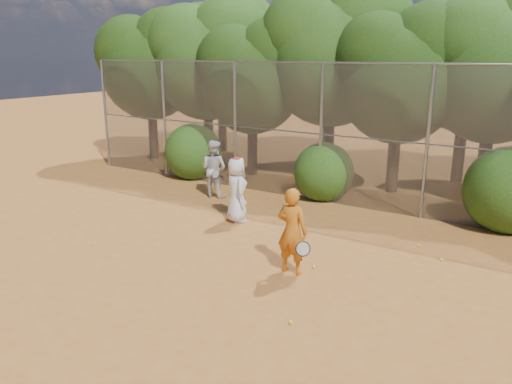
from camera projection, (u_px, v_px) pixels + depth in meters
The scene contains 21 objects.
ground at pixel (230, 285), 9.49m from camera, with size 80.00×80.00×0.00m, color #A85F25.
fence_back at pixel (350, 135), 13.88m from camera, with size 20.05×0.09×4.03m.
tree_0 at pixel (151, 61), 19.82m from camera, with size 4.38×3.81×6.00m.
tree_1 at pixel (209, 55), 18.88m from camera, with size 4.64×4.03×6.35m.
tree_2 at pixel (254, 73), 17.18m from camera, with size 3.99×3.47×5.47m.
tree_3 at pixel (334, 48), 16.49m from camera, with size 4.89×4.26×6.70m.
tree_4 at pixel (402, 70), 14.89m from camera, with size 4.19×3.64×5.73m.
tree_5 at pixel (499, 60), 14.18m from camera, with size 4.51×3.92×6.17m.
tree_9 at pixel (223, 51), 21.22m from camera, with size 4.83×4.20×6.62m.
tree_10 at pixel (334, 42), 18.74m from camera, with size 5.15×4.48×7.06m.
tree_11 at pixel (472, 56), 15.97m from camera, with size 4.64×4.03×6.35m.
bush_0 at pixel (193, 149), 17.43m from camera, with size 2.00×2.00×2.00m, color #224611.
bush_1 at pixel (324, 169), 14.89m from camera, with size 1.80×1.80×1.80m, color #224611.
bush_2 at pixel (510, 186), 12.27m from camera, with size 2.20×2.20×2.20m, color #224611.
player_yellow at pixel (292, 231), 9.81m from camera, with size 0.82×0.56×1.76m.
player_teen at pixel (237, 190), 12.88m from camera, with size 0.98×0.94×1.72m.
player_white at pixel (214, 169), 15.12m from camera, with size 0.90×0.75×1.74m.
ball_0 at pixel (441, 260), 10.57m from camera, with size 0.07×0.07×0.07m, color yellow.
ball_1 at pixel (291, 322), 8.12m from camera, with size 0.07×0.07×0.07m, color yellow.
ball_3 at pixel (314, 267), 10.21m from camera, with size 0.07×0.07×0.07m, color yellow.
ball_4 at pixel (419, 246), 11.34m from camera, with size 0.07×0.07×0.07m, color yellow.
Camera 1 is at (5.03, -7.06, 4.28)m, focal length 35.00 mm.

